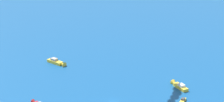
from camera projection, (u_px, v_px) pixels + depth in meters
The scene contains 3 objects.
motorboat_near_centre at pixel (182, 102), 150.42m from camera, with size 2.82×6.03×1.70m.
motorboat_far_stbd at pixel (179, 86), 163.20m from camera, with size 7.65×8.86×2.72m.
motorboat_trailing at pixel (57, 62), 187.10m from camera, with size 10.48×7.16×3.02m.
Camera 1 is at (-27.20, 131.88, 69.80)m, focal length 64.28 mm.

